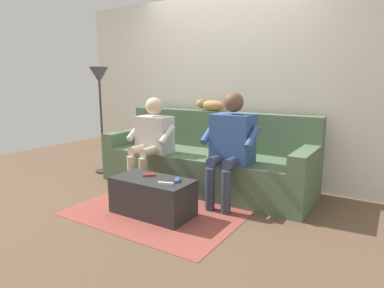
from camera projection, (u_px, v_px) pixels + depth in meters
The scene contains 12 objects.
ground_plane at pixel (172, 204), 3.54m from camera, with size 8.00×8.00×0.00m, color brown.
back_wall at pixel (226, 88), 4.36m from camera, with size 4.74×0.06×2.43m, color beige.
couch at pixel (206, 162), 4.10m from camera, with size 2.63×0.86×0.92m.
coffee_table at pixel (153, 196), 3.24m from camera, with size 0.81×0.41×0.37m.
person_left_seated at pixel (231, 142), 3.43m from camera, with size 0.57×0.52×1.20m.
person_right_seated at pixel (152, 137), 3.96m from camera, with size 0.57×0.51×1.12m.
cat_on_backrest at pixel (211, 105), 4.26m from camera, with size 0.55×0.14×0.15m.
remote_red at pixel (149, 175), 3.29m from camera, with size 0.12×0.04×0.02m, color #B73333.
remote_white at pixel (166, 183), 3.02m from camera, with size 0.14×0.03×0.02m, color white.
remote_blue at pixel (177, 180), 3.11m from camera, with size 0.11×0.04×0.03m, color #3860B7.
floor_rug at pixel (160, 210), 3.36m from camera, with size 1.70×1.30×0.01m, color #9E473D.
floor_lamp at pixel (100, 86), 4.57m from camera, with size 0.26×0.26×1.50m.
Camera 1 is at (-1.97, 3.32, 1.30)m, focal length 30.62 mm.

